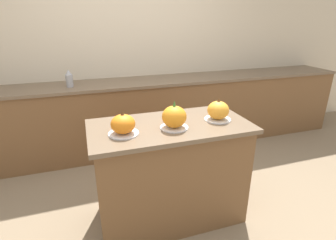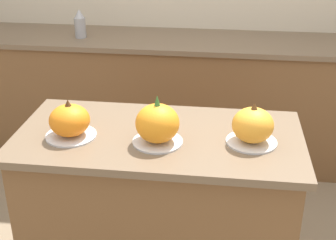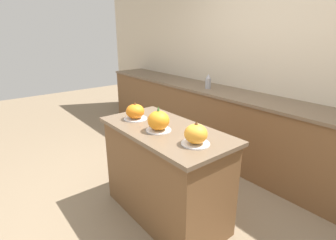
# 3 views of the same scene
# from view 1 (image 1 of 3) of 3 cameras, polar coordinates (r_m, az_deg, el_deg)

# --- Properties ---
(ground_plane) EXTENTS (12.00, 12.00, 0.00)m
(ground_plane) POSITION_cam_1_polar(r_m,az_deg,el_deg) (2.55, 0.39, -19.99)
(ground_plane) COLOR #847056
(wall_back) EXTENTS (8.00, 0.06, 2.50)m
(wall_back) POSITION_cam_1_polar(r_m,az_deg,el_deg) (3.64, -8.64, 14.24)
(wall_back) COLOR beige
(wall_back) RESTS_ON ground_plane
(kitchen_island) EXTENTS (1.27, 0.65, 0.90)m
(kitchen_island) POSITION_cam_1_polar(r_m,az_deg,el_deg) (2.27, 0.42, -11.41)
(kitchen_island) COLOR brown
(kitchen_island) RESTS_ON ground_plane
(back_counter) EXTENTS (6.00, 0.60, 0.94)m
(back_counter) POSITION_cam_1_polar(r_m,az_deg,el_deg) (3.50, -6.99, 0.89)
(back_counter) COLOR brown
(back_counter) RESTS_ON ground_plane
(pumpkin_cake_left) EXTENTS (0.22, 0.22, 0.17)m
(pumpkin_cake_left) POSITION_cam_1_polar(r_m,az_deg,el_deg) (1.90, -9.76, -1.02)
(pumpkin_cake_left) COLOR silver
(pumpkin_cake_left) RESTS_ON kitchen_island
(pumpkin_cake_center) EXTENTS (0.22, 0.22, 0.22)m
(pumpkin_cake_center) POSITION_cam_1_polar(r_m,az_deg,el_deg) (1.97, 1.36, 0.60)
(pumpkin_cake_center) COLOR silver
(pumpkin_cake_center) RESTS_ON kitchen_island
(pumpkin_cake_right) EXTENTS (0.22, 0.22, 0.18)m
(pumpkin_cake_right) POSITION_cam_1_polar(r_m,az_deg,el_deg) (2.18, 10.85, 1.97)
(pumpkin_cake_right) COLOR silver
(pumpkin_cake_right) RESTS_ON kitchen_island
(bottle_tall) EXTENTS (0.08, 0.08, 0.20)m
(bottle_tall) POSITION_cam_1_polar(r_m,az_deg,el_deg) (3.24, -20.71, 8.42)
(bottle_tall) COLOR #99999E
(bottle_tall) RESTS_ON back_counter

